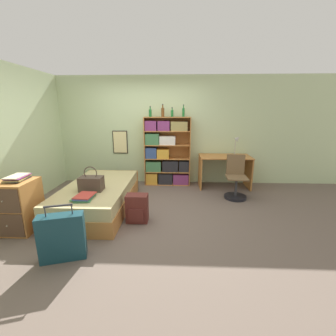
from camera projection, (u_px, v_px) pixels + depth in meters
ground_plane at (139, 209)px, 4.19m from camera, size 14.00×14.00×0.00m
wall_back at (149, 131)px, 5.55m from camera, size 10.00×0.09×2.60m
wall_left at (11, 139)px, 3.96m from camera, size 0.06×10.00×2.60m
bed at (99, 197)px, 4.18m from camera, size 1.13×2.08×0.47m
handbag at (91, 183)px, 3.79m from camera, size 0.38×0.23×0.42m
book_stack_on_bed at (84, 197)px, 3.45m from camera, size 0.31×0.38×0.06m
suitcase at (62, 237)px, 2.73m from camera, size 0.56×0.33×0.72m
dresser at (18, 206)px, 3.39m from camera, size 0.51×0.56×0.78m
magazine_pile_on_dresser at (17, 178)px, 3.34m from camera, size 0.30×0.39×0.07m
bookcase at (165, 155)px, 5.46m from camera, size 1.10×0.32×1.65m
bottle_green at (150, 113)px, 5.22m from camera, size 0.07×0.07×0.24m
bottle_brown at (163, 112)px, 5.22m from camera, size 0.07×0.07×0.29m
bottle_clear at (172, 113)px, 5.23m from camera, size 0.06×0.06×0.22m
bottle_blue at (183, 112)px, 5.23m from camera, size 0.06×0.06×0.28m
desk at (224, 166)px, 5.30m from camera, size 1.18×0.65×0.76m
desk_lamp at (237, 142)px, 5.16m from camera, size 0.18×0.13×0.49m
desk_chair at (236, 184)px, 4.70m from camera, size 0.45×0.45×0.90m
backpack at (137, 208)px, 3.68m from camera, size 0.35×0.25×0.47m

